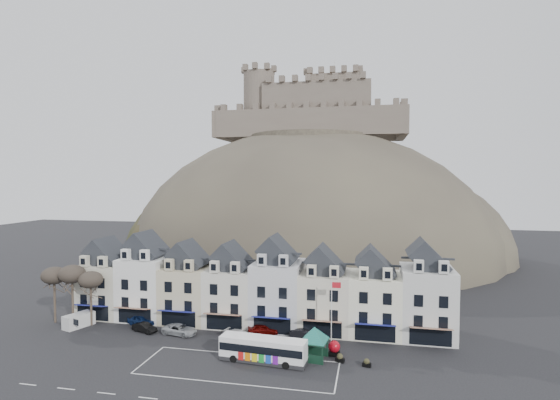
% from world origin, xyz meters
% --- Properties ---
extents(ground, '(300.00, 300.00, 0.00)m').
position_xyz_m(ground, '(0.00, 0.00, 0.00)').
color(ground, black).
rests_on(ground, ground).
extents(coach_bay_markings, '(22.00, 7.50, 0.01)m').
position_xyz_m(coach_bay_markings, '(2.00, 1.25, 0.00)').
color(coach_bay_markings, silver).
rests_on(coach_bay_markings, ground).
extents(townhouse_terrace, '(54.40, 9.35, 11.80)m').
position_xyz_m(townhouse_terrace, '(0.15, 15.97, 5.30)').
color(townhouse_terrace, beige).
rests_on(townhouse_terrace, ground).
extents(castle_hill, '(100.00, 76.00, 68.00)m').
position_xyz_m(castle_hill, '(1.25, 68.95, 0.11)').
color(castle_hill, '#3D362F').
rests_on(castle_hill, ground).
extents(castle, '(50.20, 22.20, 22.00)m').
position_xyz_m(castle, '(0.51, 75.93, 40.19)').
color(castle, '#65574D').
rests_on(castle, ground).
extents(tree_left_far, '(3.61, 3.61, 8.24)m').
position_xyz_m(tree_left_far, '(-29.00, 10.50, 6.90)').
color(tree_left_far, '#3E3327').
rests_on(tree_left_far, ground).
extents(tree_left_mid, '(3.78, 3.78, 8.64)m').
position_xyz_m(tree_left_mid, '(-26.00, 10.50, 7.24)').
color(tree_left_mid, '#3E3327').
rests_on(tree_left_mid, ground).
extents(tree_left_near, '(3.43, 3.43, 7.84)m').
position_xyz_m(tree_left_near, '(-23.00, 10.50, 6.55)').
color(tree_left_near, '#3E3327').
rests_on(tree_left_near, ground).
extents(bus, '(10.26, 3.19, 2.85)m').
position_xyz_m(bus, '(4.33, 3.34, 1.58)').
color(bus, '#262628').
rests_on(bus, ground).
extents(bus_shelter, '(6.04, 6.04, 3.86)m').
position_xyz_m(bus_shelter, '(10.02, 5.30, 3.00)').
color(bus_shelter, black).
rests_on(bus_shelter, ground).
extents(red_buoy, '(1.41, 1.41, 1.75)m').
position_xyz_m(red_buoy, '(12.19, 6.98, 0.89)').
color(red_buoy, black).
rests_on(red_buoy, ground).
extents(flagpole, '(1.22, 0.17, 8.43)m').
position_xyz_m(flagpole, '(11.69, 9.76, 4.81)').
color(flagpole, silver).
rests_on(flagpole, ground).
extents(white_van, '(3.07, 4.52, 1.90)m').
position_xyz_m(white_van, '(-24.31, 9.50, 0.95)').
color(white_van, silver).
rests_on(white_van, ground).
extents(planter_west, '(1.02, 0.69, 0.93)m').
position_xyz_m(planter_west, '(16.05, 4.48, 0.45)').
color(planter_west, black).
rests_on(planter_west, ground).
extents(planter_east, '(1.13, 0.81, 1.02)m').
position_xyz_m(planter_east, '(13.00, 5.12, 0.49)').
color(planter_east, black).
rests_on(planter_east, ground).
extents(car_navy, '(4.48, 2.62, 1.43)m').
position_xyz_m(car_navy, '(-16.00, 12.00, 0.72)').
color(car_navy, '#0E1E48').
rests_on(car_navy, ground).
extents(car_black, '(3.98, 2.46, 1.24)m').
position_xyz_m(car_black, '(-14.05, 9.50, 0.62)').
color(car_black, black).
rests_on(car_black, ground).
extents(car_silver, '(5.12, 3.09, 1.35)m').
position_xyz_m(car_silver, '(-8.92, 9.60, 0.68)').
color(car_silver, '#9EA2A6').
rests_on(car_silver, ground).
extents(car_white, '(4.46, 2.56, 1.22)m').
position_xyz_m(car_white, '(-0.40, 9.52, 0.61)').
color(car_white, silver).
rests_on(car_white, ground).
extents(car_maroon, '(4.48, 2.71, 1.43)m').
position_xyz_m(car_maroon, '(2.14, 12.00, 0.71)').
color(car_maroon, '#530604').
rests_on(car_maroon, ground).
extents(car_charcoal, '(3.99, 1.87, 1.26)m').
position_xyz_m(car_charcoal, '(7.87, 11.50, 0.63)').
color(car_charcoal, black).
rests_on(car_charcoal, ground).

